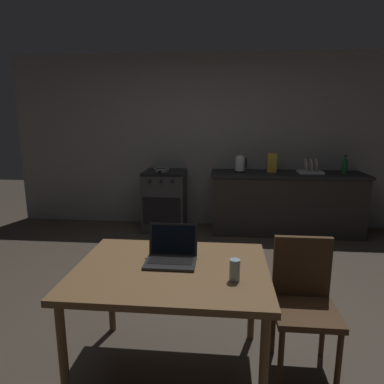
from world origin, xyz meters
name	(u,v)px	position (x,y,z in m)	size (l,w,h in m)	color
ground_plane	(180,311)	(0.00, 0.00, 0.00)	(12.00, 12.00, 0.00)	#473D33
back_wall	(221,142)	(0.30, 2.61, 1.29)	(6.40, 0.10, 2.58)	gray
kitchen_counter	(286,203)	(1.25, 2.26, 0.44)	(2.16, 0.64, 0.88)	#282623
stove_oven	(165,200)	(-0.52, 2.26, 0.44)	(0.60, 0.62, 0.88)	#2D2D30
dining_table	(171,278)	(0.04, -0.71, 0.67)	(1.20, 0.92, 0.74)	brown
chair	(304,296)	(0.89, -0.56, 0.50)	(0.40, 0.40, 0.87)	#4C331E
laptop	(171,255)	(0.03, -0.62, 0.78)	(0.32, 0.27, 0.22)	#232326
electric_kettle	(240,164)	(0.58, 2.26, 1.00)	(0.17, 0.15, 0.24)	black
bottle	(345,165)	(2.01, 2.21, 1.01)	(0.08, 0.08, 0.26)	#19592D
frying_pan	(162,170)	(-0.56, 2.23, 0.91)	(0.23, 0.40, 0.05)	gray
drinking_glass	(235,270)	(0.43, -0.85, 0.80)	(0.06, 0.06, 0.13)	#99B7C6
cereal_box	(272,163)	(1.03, 2.28, 1.02)	(0.13, 0.05, 0.27)	gold
dish_rack	(310,170)	(1.57, 2.26, 0.93)	(0.34, 0.26, 0.21)	silver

